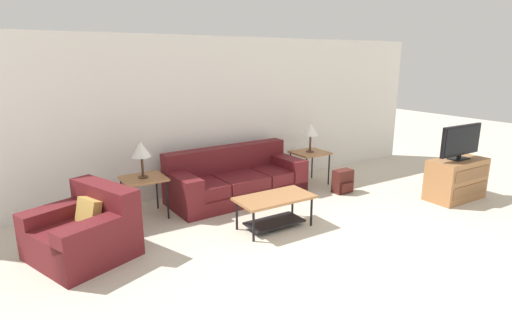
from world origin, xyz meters
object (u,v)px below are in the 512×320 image
tv_console (456,179)px  armchair (85,232)px  side_table_left (143,181)px  backpack (343,182)px  table_lamp_right (311,130)px  side_table_right (310,155)px  coffee_table (275,205)px  table_lamp_left (141,150)px  couch (236,181)px  television (461,141)px

tv_console → armchair: bearing=168.6°
side_table_left → tv_console: size_ratio=0.59×
side_table_left → backpack: side_table_left is taller
side_table_left → armchair: bearing=-139.9°
table_lamp_right → backpack: table_lamp_right is taller
side_table_left → side_table_right: 3.04m
armchair → side_table_left: (0.94, 0.79, 0.26)m
side_table_left → table_lamp_right: size_ratio=1.15×
coffee_table → tv_console: tv_console is taller
armchair → side_table_right: armchair is taller
table_lamp_left → backpack: table_lamp_left is taller
tv_console → backpack: size_ratio=2.54×
coffee_table → backpack: size_ratio=2.64×
coffee_table → side_table_right: side_table_right is taller
couch → backpack: 1.84m
side_table_left → side_table_right: same height
side_table_left → television: (4.55, -1.90, 0.42)m
armchair → backpack: 4.15m
couch → side_table_left: couch is taller
side_table_left → coffee_table: bearing=-43.3°
tv_console → backpack: (-1.34, 1.20, -0.14)m
couch → coffee_table: bearing=-96.0°
side_table_right → backpack: 0.80m
couch → side_table_left: bearing=-179.0°
side_table_right → television: size_ratio=0.62×
side_table_left → table_lamp_left: bearing=-33.7°
backpack → table_lamp_right: bearing=103.5°
couch → side_table_right: (1.52, -0.03, 0.25)m
armchair → coffee_table: size_ratio=1.26×
coffee_table → backpack: coffee_table is taller
side_table_left → backpack: 3.30m
table_lamp_right → tv_console: bearing=-51.5°
couch → table_lamp_left: bearing=-179.0°
coffee_table → tv_console: 3.23m
couch → coffee_table: couch is taller
couch → coffee_table: (-0.14, -1.33, 0.03)m
table_lamp_left → table_lamp_right: size_ratio=1.00×
table_lamp_right → backpack: size_ratio=1.31×
television → side_table_right: bearing=128.5°
table_lamp_left → backpack: size_ratio=1.31×
side_table_left → table_lamp_right: (3.04, -0.00, 0.45)m
coffee_table → television: television is taller
coffee_table → side_table_right: 2.12m
couch → armchair: (-2.46, -0.82, -0.01)m
table_lamp_right → television: (1.51, -1.90, -0.03)m
side_table_right → side_table_left: bearing=180.0°
backpack → side_table_left: bearing=167.7°
side_table_left → table_lamp_left: size_ratio=1.15×
coffee_table → television: size_ratio=1.09×
side_table_left → backpack: bearing=-12.3°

